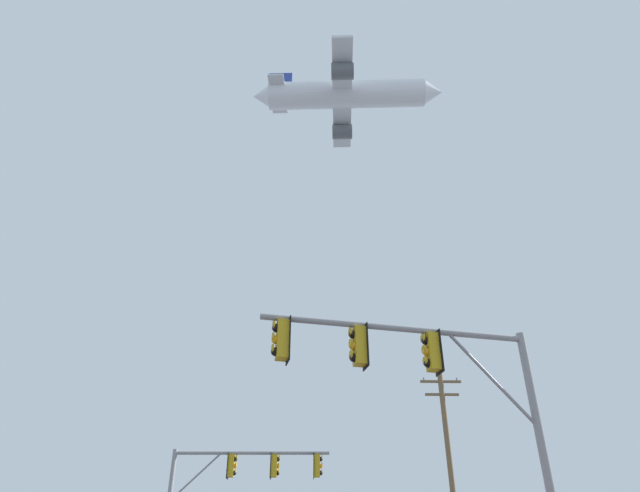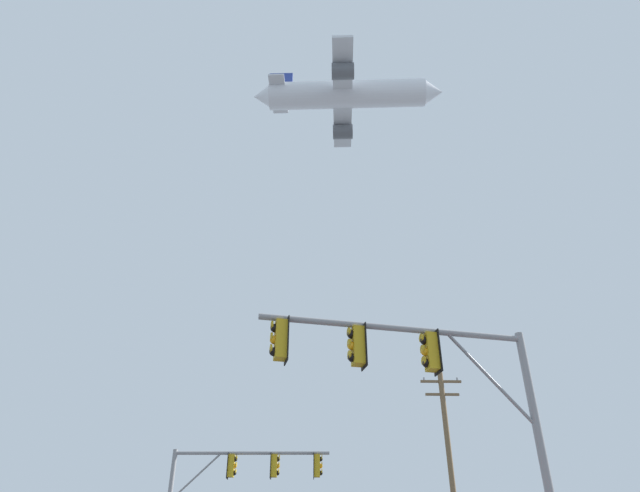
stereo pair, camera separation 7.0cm
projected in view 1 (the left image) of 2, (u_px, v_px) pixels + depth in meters
The scene contains 4 objects.
signal_pole_near at pixel (431, 384), 12.66m from camera, with size 6.55×1.49×6.52m.
signal_pole_far at pixel (235, 482), 23.34m from camera, with size 6.80×0.56×5.94m.
utility_pole at pixel (451, 471), 27.44m from camera, with size 2.20×0.28×10.68m.
airplane at pixel (347, 95), 58.53m from camera, with size 20.18×15.59×5.51m.
Camera 1 is at (0.91, -5.56, 1.36)m, focal length 30.98 mm.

